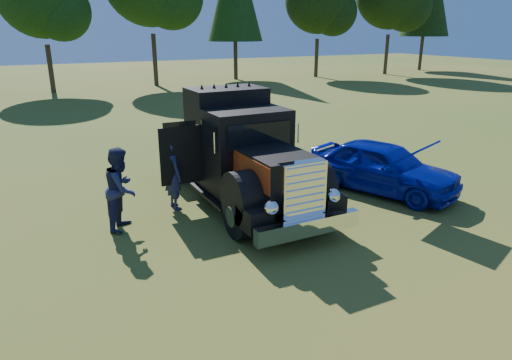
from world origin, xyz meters
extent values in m
plane|color=#325619|center=(0.00, 0.00, 0.00)|extent=(120.00, 120.00, 0.00)
cylinder|color=#2D2116|center=(35.00, 31.00, 2.43)|extent=(0.36, 0.36, 4.86)
cylinder|color=#2D2116|center=(-4.00, 29.50, 1.71)|extent=(0.36, 0.36, 3.42)
sphere|color=black|center=(-2.86, 28.74, 5.70)|extent=(4.18, 4.18, 4.18)
cylinder|color=#2D2116|center=(28.00, 29.00, 1.98)|extent=(0.36, 0.36, 3.96)
sphere|color=black|center=(29.32, 28.12, 6.60)|extent=(4.84, 4.84, 4.84)
cylinder|color=#2D2116|center=(20.00, 30.00, 1.80)|extent=(0.36, 0.36, 3.60)
sphere|color=black|center=(21.20, 29.20, 6.00)|extent=(4.40, 4.40, 4.40)
cylinder|color=#2D2116|center=(12.00, 31.50, 2.25)|extent=(0.36, 0.36, 4.50)
cylinder|color=#2D2116|center=(4.00, 30.00, 2.07)|extent=(0.36, 0.36, 4.14)
cylinder|color=black|center=(-2.33, 0.38, 0.55)|extent=(0.32, 1.10, 1.10)
cylinder|color=black|center=(-0.23, 0.38, 0.55)|extent=(0.32, 1.10, 1.10)
cylinder|color=black|center=(-2.33, 5.18, 0.55)|extent=(0.32, 1.10, 1.10)
cylinder|color=black|center=(-0.23, 5.18, 0.55)|extent=(0.32, 1.10, 1.10)
cylinder|color=black|center=(-2.00, 5.18, 0.55)|extent=(0.32, 1.10, 1.10)
cylinder|color=black|center=(-0.56, 5.18, 0.55)|extent=(0.32, 1.10, 1.10)
cube|color=black|center=(-1.28, 2.98, 0.62)|extent=(1.60, 6.40, 0.28)
cube|color=white|center=(-1.28, -0.87, 0.55)|extent=(2.50, 0.22, 0.36)
cube|color=white|center=(-1.28, -0.57, 1.25)|extent=(1.05, 0.30, 1.30)
cube|color=black|center=(-1.28, 0.48, 1.30)|extent=(1.35, 1.80, 1.10)
cube|color=maroon|center=(-1.97, 0.48, 1.50)|extent=(0.02, 1.80, 0.60)
cube|color=maroon|center=(-0.59, 0.48, 1.50)|extent=(0.02, 1.80, 0.60)
cylinder|color=black|center=(-2.23, 0.38, 0.95)|extent=(0.55, 1.24, 1.24)
cylinder|color=black|center=(-0.33, 0.38, 0.95)|extent=(0.55, 1.24, 1.24)
sphere|color=white|center=(-2.06, -0.64, 1.05)|extent=(0.32, 0.32, 0.32)
sphere|color=white|center=(-0.50, -0.64, 1.05)|extent=(0.32, 0.32, 0.32)
cube|color=black|center=(-1.28, 2.03, 1.55)|extent=(2.05, 1.30, 2.10)
cube|color=black|center=(-1.28, 1.36, 2.05)|extent=(1.70, 0.05, 0.65)
cube|color=black|center=(-1.28, 3.33, 1.75)|extent=(2.05, 1.30, 2.50)
cube|color=black|center=(-1.28, 4.98, 0.95)|extent=(2.00, 2.00, 0.35)
cube|color=black|center=(-2.86, 2.67, 1.45)|extent=(1.10, 0.07, 1.50)
cube|color=maroon|center=(-2.86, 2.72, 1.30)|extent=(0.85, 0.03, 0.75)
imported|color=#073B9C|center=(2.72, 1.33, 0.74)|extent=(3.20, 4.70, 1.48)
cube|color=#073B9C|center=(2.11, -0.25, 1.55)|extent=(1.55, 1.34, 0.67)
imported|color=#1C2D42|center=(-3.05, 2.80, 0.93)|extent=(0.49, 0.70, 1.86)
imported|color=#1B253F|center=(-4.51, 2.16, 0.98)|extent=(1.13, 1.20, 1.97)
camera|label=1|loc=(-6.30, -8.19, 4.53)|focal=32.00mm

